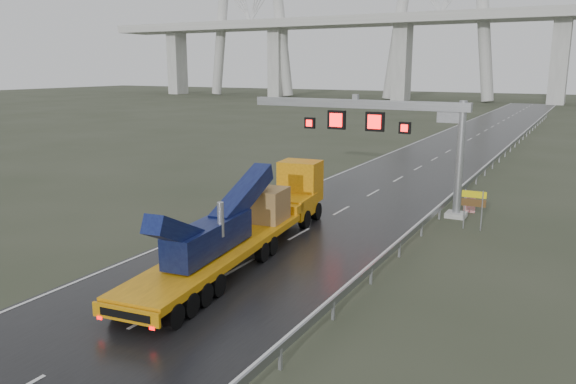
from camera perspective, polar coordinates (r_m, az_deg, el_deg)
The scene contains 7 objects.
ground at distance 23.56m, azimuth -10.36°, elevation -10.51°, with size 400.00×400.00×0.00m, color #313726.
road at distance 59.11m, azimuth 14.66°, elevation 3.27°, with size 11.00×200.00×0.02m, color black.
guardrail at distance 48.12m, azimuth 18.82°, elevation 1.78°, with size 0.20×140.00×1.40m, color gray, non-canonical shape.
sign_gantry at distance 36.82m, azimuth 9.88°, elevation 6.87°, with size 14.90×1.20×7.42m.
heavy_haul_truck at distance 28.87m, azimuth -3.29°, elevation -2.50°, with size 4.72×18.38×4.28m.
exit_sign_pair at distance 33.69m, azimuth 18.34°, elevation -0.99°, with size 1.35×0.10×2.32m.
striped_barrier at distance 37.99m, azimuth 17.98°, elevation -1.05°, with size 0.72×0.39×1.22m, color red.
Camera 1 is at (13.83, -16.73, 9.15)m, focal length 35.00 mm.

